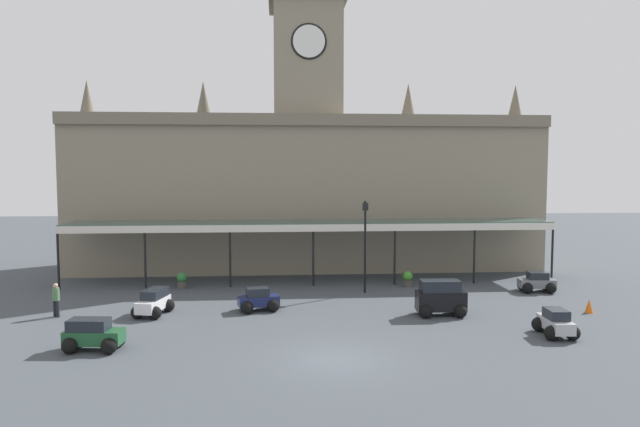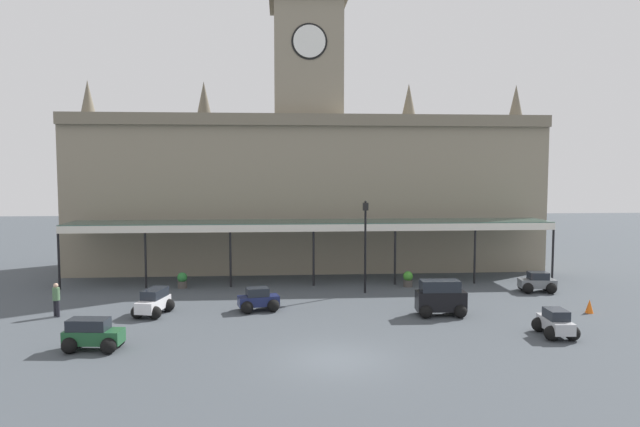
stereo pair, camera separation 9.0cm
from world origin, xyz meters
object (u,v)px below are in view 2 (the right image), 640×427
car_white_estate (154,303)px  car_green_estate (93,336)px  pedestrian_beside_cars (56,298)px  traffic_cone (589,306)px  car_grey_sedan (537,284)px  victorian_lamppost (365,236)px  planter_near_kerb (182,280)px  car_black_van (441,300)px  car_navy_sedan (258,301)px  car_silver_sedan (555,325)px  planter_by_canopy (408,279)px

car_white_estate → car_green_estate: bearing=-102.3°
pedestrian_beside_cars → traffic_cone: bearing=-2.6°
car_grey_sedan → victorian_lamppost: 10.56m
car_white_estate → traffic_cone: 21.84m
car_white_estate → planter_near_kerb: bearing=87.1°
car_black_van → car_green_estate: bearing=-164.6°
car_grey_sedan → traffic_cone: bearing=-85.3°
car_navy_sedan → car_green_estate: car_green_estate is taller
car_black_van → car_silver_sedan: bearing=-43.0°
car_navy_sedan → planter_near_kerb: (-4.85, 5.91, -0.01)m
pedestrian_beside_cars → traffic_cone: (26.47, -1.18, -0.56)m
car_black_van → pedestrian_beside_cars: size_ratio=1.45×
car_navy_sedan → car_green_estate: (-6.36, -5.85, 0.06)m
car_silver_sedan → car_black_van: 5.46m
car_green_estate → pedestrian_beside_cars: (-3.47, 5.37, 0.34)m
car_silver_sedan → car_green_estate: bearing=-178.5°
car_black_van → planter_near_kerb: (-13.85, 7.54, -0.32)m
car_white_estate → car_navy_sedan: bearing=4.6°
victorian_lamppost → planter_by_canopy: victorian_lamppost is taller
car_green_estate → pedestrian_beside_cars: size_ratio=1.39×
car_white_estate → victorian_lamppost: bearing=20.5°
car_navy_sedan → pedestrian_beside_cars: bearing=-177.2°
car_grey_sedan → car_white_estate: bearing=-170.3°
car_grey_sedan → planter_near_kerb: car_grey_sedan is taller
car_white_estate → victorian_lamppost: (11.25, 4.20, 2.77)m
car_navy_sedan → car_green_estate: size_ratio=0.94×
car_black_van → car_green_estate: (-15.37, -4.22, -0.24)m
planter_by_canopy → car_black_van: bearing=-89.8°
traffic_cone → car_black_van: bearing=179.7°
car_grey_sedan → victorian_lamppost: victorian_lamppost is taller
car_navy_sedan → car_silver_sedan: 14.05m
victorian_lamppost → traffic_cone: (10.56, -5.45, -2.99)m
traffic_cone → car_silver_sedan: bearing=-134.7°
car_grey_sedan → traffic_cone: (0.40, -4.91, -0.16)m
car_white_estate → car_navy_sedan: 5.18m
car_navy_sedan → planter_near_kerb: bearing=129.3°
pedestrian_beside_cars → car_navy_sedan: bearing=2.8°
planter_by_canopy → pedestrian_beside_cars: bearing=-162.9°
car_white_estate → car_green_estate: (-1.19, -5.43, 0.00)m
traffic_cone → pedestrian_beside_cars: bearing=177.4°
planter_near_kerb → car_silver_sedan: bearing=-32.2°
car_silver_sedan → traffic_cone: size_ratio=3.04×
car_navy_sedan → pedestrian_beside_cars: size_ratio=1.32×
car_silver_sedan → planter_by_canopy: 11.38m
planter_near_kerb → car_white_estate: bearing=-92.9°
car_white_estate → pedestrian_beside_cars: bearing=-179.3°
car_white_estate → car_grey_sedan: car_white_estate is taller
car_grey_sedan → planter_near_kerb: size_ratio=2.22×
car_black_van → victorian_lamppost: 6.65m
pedestrian_beside_cars → car_black_van: bearing=-3.5°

